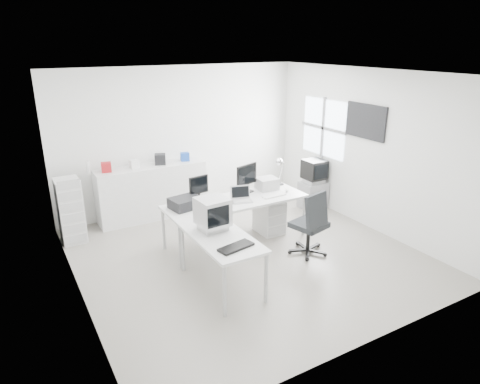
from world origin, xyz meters
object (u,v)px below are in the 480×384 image
tv_cabinet (313,195)px  crt_monitor (213,214)px  laptop (242,195)px  side_desk (222,261)px  lcd_monitor_small (199,189)px  office_chair (309,222)px  drawer_pedestal (269,216)px  sideboard (152,192)px  laser_printer (267,184)px  inkjet_printer (186,203)px  main_desk (236,221)px  lcd_monitor_large (247,179)px  crt_tv (314,171)px  filing_cabinet (71,211)px

tv_cabinet → crt_monitor: bearing=-154.1°
laptop → side_desk: bearing=-116.5°
side_desk → lcd_monitor_small: 1.50m
laptop → office_chair: size_ratio=0.31×
office_chair → tv_cabinet: (1.33, 1.52, -0.27)m
drawer_pedestal → sideboard: (-1.55, 1.69, 0.21)m
laser_printer → crt_monitor: 1.93m
drawer_pedestal → tv_cabinet: size_ratio=1.11×
inkjet_printer → office_chair: (1.64, -1.03, -0.29)m
main_desk → lcd_monitor_small: size_ratio=5.61×
laptop → office_chair: office_chair is taller
drawer_pedestal → laptop: size_ratio=1.79×
laser_printer → laptop: bearing=-152.7°
laser_printer → main_desk: bearing=-160.9°
tv_cabinet → side_desk: bearing=-150.4°
laser_printer → crt_monitor: (-1.60, -1.07, 0.14)m
drawer_pedestal → lcd_monitor_small: lcd_monitor_small is taller
laptop → tv_cabinet: bearing=34.0°
main_desk → crt_monitor: bearing=-135.0°
lcd_monitor_large → crt_tv: bearing=-6.7°
crt_tv → drawer_pedestal: bearing=-159.1°
drawer_pedestal → inkjet_printer: (-1.55, 0.05, 0.53)m
sideboard → crt_tv: bearing=-21.2°
laser_printer → sideboard: sideboard is taller
lcd_monitor_small → laptop: 0.70m
laser_printer → filing_cabinet: filing_cabinet is taller
office_chair → crt_tv: 2.04m
sideboard → crt_monitor: bearing=-90.0°
side_desk → tv_cabinet: size_ratio=2.58×
side_desk → laptop: size_ratio=4.19×
filing_cabinet → sideboard: bearing=12.1°
lcd_monitor_large → crt_monitor: 1.63m
laptop → filing_cabinet: 2.88m
main_desk → lcd_monitor_large: (0.35, 0.25, 0.62)m
filing_cabinet → drawer_pedestal: bearing=-24.0°
inkjet_printer → crt_tv: (2.97, 0.49, -0.07)m
crt_monitor → office_chair: size_ratio=0.44×
office_chair → tv_cabinet: size_ratio=2.00×
lcd_monitor_large → tv_cabinet: 1.95m
lcd_monitor_large → laptop: 0.48m
lcd_monitor_small → sideboard: lcd_monitor_small is taller
lcd_monitor_small → lcd_monitor_large: lcd_monitor_large is taller
side_desk → laptop: laptop is taller
lcd_monitor_small → tv_cabinet: lcd_monitor_small is taller
lcd_monitor_small → crt_monitor: (-0.30, -1.10, 0.02)m
inkjet_printer → filing_cabinet: filing_cabinet is taller
drawer_pedestal → side_desk: bearing=-143.4°
laptop → crt_tv: size_ratio=0.67×
crt_tv → filing_cabinet: 4.58m
tv_cabinet → sideboard: (-2.97, 1.15, 0.24)m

